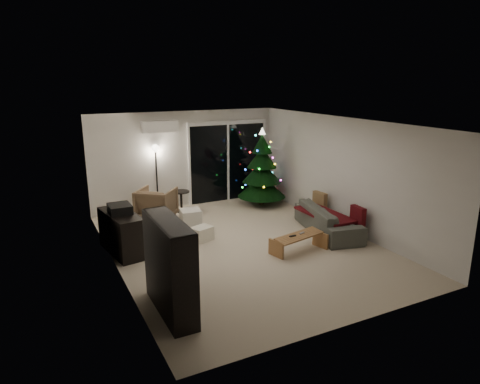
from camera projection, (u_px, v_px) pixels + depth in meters
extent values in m
plane|color=beige|center=(242.00, 246.00, 8.73)|extent=(6.50, 6.50, 0.00)
plane|color=white|center=(242.00, 122.00, 8.08)|extent=(6.50, 6.50, 0.00)
cube|color=silver|center=(186.00, 159.00, 11.21)|extent=(5.00, 0.02, 2.50)
cube|color=silver|center=(355.00, 241.00, 5.60)|extent=(5.00, 0.02, 2.50)
cube|color=silver|center=(113.00, 202.00, 7.32)|extent=(0.02, 6.50, 2.50)
cube|color=silver|center=(342.00, 174.00, 9.50)|extent=(0.02, 6.50, 2.50)
cube|color=black|center=(228.00, 163.00, 11.77)|extent=(2.20, 0.02, 2.10)
cube|color=white|center=(160.00, 126.00, 10.57)|extent=(0.90, 0.22, 0.28)
cube|color=#3F3833|center=(220.00, 197.00, 12.50)|extent=(2.60, 1.00, 0.10)
cube|color=white|center=(215.00, 176.00, 12.70)|extent=(2.20, 0.06, 1.00)
cube|color=black|center=(122.00, 233.00, 8.29)|extent=(0.68, 1.35, 0.81)
cube|color=black|center=(120.00, 209.00, 8.17)|extent=(0.41, 0.48, 0.17)
imported|color=brown|center=(156.00, 204.00, 10.27)|extent=(1.17, 1.18, 0.77)
cube|color=beige|center=(191.00, 218.00, 9.81)|extent=(0.50, 0.50, 0.40)
cube|color=white|center=(136.00, 237.00, 8.73)|extent=(0.47, 0.37, 0.32)
cube|color=white|center=(202.00, 233.00, 8.99)|extent=(0.50, 0.44, 0.29)
cylinder|color=black|center=(181.00, 201.00, 10.89)|extent=(0.48, 0.48, 0.54)
cylinder|color=black|center=(157.00, 179.00, 10.91)|extent=(0.26, 0.26, 1.63)
imported|color=#474A42|center=(328.00, 219.00, 9.42)|extent=(1.23, 2.16, 0.59)
cube|color=#59090A|center=(325.00, 214.00, 9.34)|extent=(0.63, 1.46, 0.05)
cube|color=olive|center=(320.00, 200.00, 10.03)|extent=(0.15, 0.40, 0.39)
cube|color=#59090A|center=(358.00, 216.00, 8.90)|extent=(0.14, 0.40, 0.39)
cube|color=black|center=(293.00, 236.00, 8.26)|extent=(0.14, 0.04, 0.02)
cube|color=slate|center=(302.00, 233.00, 8.42)|extent=(0.13, 0.08, 0.02)
cone|color=black|center=(262.00, 167.00, 11.29)|extent=(1.65, 1.65, 2.07)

